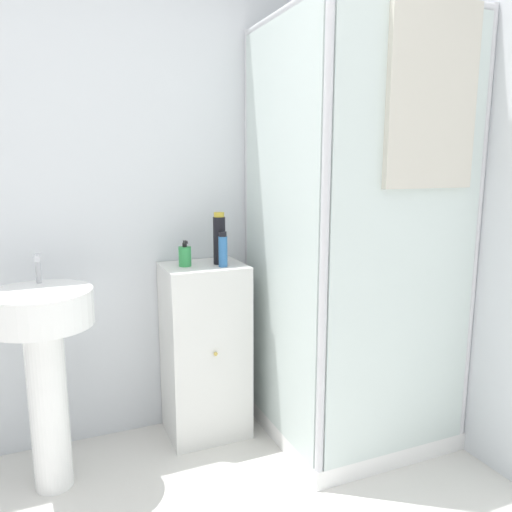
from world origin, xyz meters
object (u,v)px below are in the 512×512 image
Objects in this scene: shampoo_bottle_blue at (223,250)px; soap_dispenser at (185,256)px; sink at (44,351)px; shampoo_bottle_tall_black at (219,239)px.

soap_dispenser is at bearing 153.14° from shampoo_bottle_blue.
sink is at bearing -173.65° from shampoo_bottle_blue.
shampoo_bottle_tall_black reaches higher than sink.
shampoo_bottle_tall_black is (0.18, -0.01, 0.08)m from soap_dispenser.
shampoo_bottle_blue reaches higher than sink.
shampoo_bottle_tall_black is at bearing 11.11° from sink.
shampoo_bottle_blue is (0.84, 0.09, 0.36)m from sink.
soap_dispenser is at bearing 175.67° from shampoo_bottle_tall_black.
sink is 3.90× the size of shampoo_bottle_tall_black.
sink is 0.77m from soap_dispenser.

